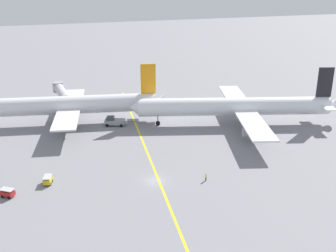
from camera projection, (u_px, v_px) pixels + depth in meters
ground_plane at (155, 181)px, 87.24m from camera, size 600.00×600.00×0.00m
taxiway_stripe at (151, 160)px, 96.68m from camera, size 13.77×119.32×0.01m
airliner_at_gate_left at (62, 106)px, 118.39m from camera, size 60.50×38.57×17.06m
airliner_being_pushed at (236, 107)px, 118.11m from camera, size 59.46×49.37×16.66m
pushback_tug at (114, 121)px, 118.58m from camera, size 8.84×4.75×2.94m
gse_baggage_cart_trailing at (48, 180)px, 85.73m from camera, size 2.21×3.04×1.71m
gse_baggage_cart_near_cluster at (8, 193)px, 80.74m from camera, size 3.14×2.86×1.71m
ground_crew_marshaller_foreground at (206, 177)px, 86.98m from camera, size 0.36×0.36×1.68m
jet_bridge at (61, 92)px, 138.67m from camera, size 4.81×19.25×5.56m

